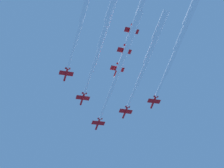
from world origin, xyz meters
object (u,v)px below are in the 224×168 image
object	(u,v)px
jet_lead	(124,54)
jet_starboard_mid	(181,36)
jet_starboard_inner	(151,49)
jet_port_mid	(85,6)
jet_port_inner	(104,33)

from	to	relation	value
jet_lead	jet_starboard_mid	world-z (taller)	jet_starboard_mid
jet_starboard_inner	jet_port_mid	xyz separation A→B (m)	(-41.33, 10.19, 2.12)
jet_starboard_inner	jet_starboard_mid	size ratio (longest dim) A/B	1.00
jet_port_inner	jet_port_mid	xyz separation A→B (m)	(-17.07, -2.42, 0.62)
jet_starboard_mid	jet_port_inner	bearing A→B (deg)	134.40
jet_lead	jet_port_inner	bearing A→B (deg)	178.97
jet_port_mid	jet_starboard_mid	world-z (taller)	jet_port_mid
jet_port_inner	jet_starboard_inner	bearing A→B (deg)	-27.45
jet_port_inner	jet_starboard_mid	distance (m)	41.75
jet_port_inner	jet_starboard_mid	bearing A→B (deg)	-45.60
jet_starboard_inner	jet_port_inner	bearing A→B (deg)	152.55
jet_port_inner	jet_lead	bearing A→B (deg)	-1.03
jet_port_inner	jet_port_mid	size ratio (longest dim) A/B	1.04
jet_starboard_inner	jet_lead	bearing A→B (deg)	124.06
jet_lead	jet_port_mid	distance (m)	33.28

